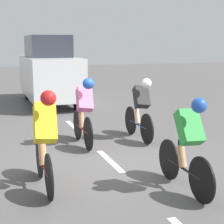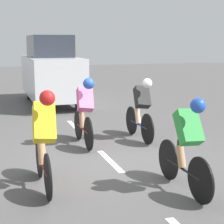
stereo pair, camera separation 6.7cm
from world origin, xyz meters
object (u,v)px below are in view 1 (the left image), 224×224
Objects in this scene: cyclist_black at (140,108)px; support_car at (49,71)px; cyclist_green at (188,142)px; cyclist_pink at (84,110)px; cyclist_yellow at (45,137)px.

support_car reaches higher than cyclist_black.
cyclist_pink is at bearing -74.81° from cyclist_green.
cyclist_pink is 1.36m from cyclist_black.
cyclist_yellow is at bearing -20.99° from cyclist_green.
cyclist_pink is at bearing 3.66° from cyclist_black.
cyclist_yellow is at bearing 80.31° from support_car.
support_car is (1.14, -5.90, 0.46)m from cyclist_black.
cyclist_green is 1.00× the size of cyclist_pink.
cyclist_pink reaches higher than cyclist_black.
cyclist_green is at bearing 93.80° from support_car.
cyclist_pink is at bearing 87.91° from support_car.
cyclist_pink is 1.00× the size of cyclist_black.
cyclist_yellow is (2.00, -0.77, 0.05)m from cyclist_green.
cyclist_pink is 0.37× the size of support_car.
cyclist_black is at bearing -137.62° from cyclist_yellow.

